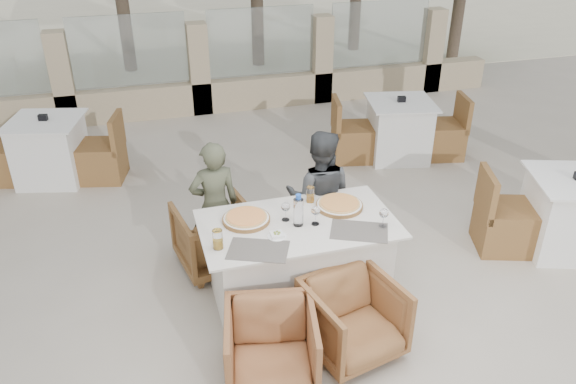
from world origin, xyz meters
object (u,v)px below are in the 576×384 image
object	(u,v)px
diner_right	(319,197)
olive_dish	(277,234)
wine_glass_centre	(286,210)
dining_table	(298,262)
armchair_far_right	(310,225)
wine_glass_near	(316,214)
bg_table_a	(50,150)
diner_left	(215,205)
pizza_right	(339,205)
beer_glass_left	(218,239)
armchair_near_right	(353,318)
bg_table_b	(399,130)
wine_glass_corner	(383,217)
beer_glass_right	(310,194)
armchair_far_left	(215,236)
pizza_left	(246,218)
armchair_near_left	(271,349)
water_bottle	(298,210)
bg_table_c	(569,215)

from	to	relation	value
diner_right	olive_dish	bearing A→B (deg)	72.03
wine_glass_centre	diner_right	size ratio (longest dim) A/B	0.14
dining_table	armchair_far_right	size ratio (longest dim) A/B	2.65
wine_glass_near	bg_table_a	bearing A→B (deg)	127.21
wine_glass_near	diner_left	size ratio (longest dim) A/B	0.15
wine_glass_near	olive_dish	distance (m)	0.37
pizza_right	beer_glass_left	size ratio (longest dim) A/B	2.56
beer_glass_left	bg_table_a	distance (m)	3.56
beer_glass_left	armchair_far_right	size ratio (longest dim) A/B	0.26
armchair_near_right	bg_table_b	distance (m)	3.68
bg_table_b	beer_glass_left	bearing A→B (deg)	-125.27
dining_table	wine_glass_corner	xyz separation A→B (m)	(0.64, -0.24, 0.48)
armchair_far_right	beer_glass_right	bearing A→B (deg)	48.69
armchair_far_left	pizza_left	bearing A→B (deg)	99.12
wine_glass_corner	pizza_left	bearing A→B (deg)	159.40
dining_table	armchair_far_left	xyz separation A→B (m)	(-0.59, 0.70, -0.07)
pizza_left	armchair_far_right	xyz separation A→B (m)	(0.74, 0.56, -0.52)
olive_dish	armchair_far_left	size ratio (longest dim) A/B	0.16
wine_glass_centre	pizza_left	bearing A→B (deg)	166.58
pizza_right	armchair_far_right	distance (m)	0.77
beer_glass_right	diner_left	bearing A→B (deg)	151.22
armchair_near_left	diner_right	world-z (taller)	diner_right
water_bottle	bg_table_c	bearing A→B (deg)	0.84
wine_glass_centre	diner_left	xyz separation A→B (m)	(-0.48, 0.66, -0.24)
olive_dish	bg_table_a	bearing A→B (deg)	122.07
pizza_left	armchair_near_right	xyz separation A→B (m)	(0.62, -0.86, -0.49)
water_bottle	wine_glass_near	distance (m)	0.15
dining_table	wine_glass_near	bearing A→B (deg)	-23.49
diner_left	bg_table_b	xyz separation A→B (m)	(2.69, 1.70, -0.24)
pizza_left	bg_table_a	xyz separation A→B (m)	(-1.80, 2.87, -0.41)
armchair_far_right	beer_glass_left	bearing A→B (deg)	17.98
armchair_near_left	diner_left	xyz separation A→B (m)	(-0.12, 1.57, 0.32)
bg_table_c	pizza_right	bearing A→B (deg)	-164.91
dining_table	armchair_far_left	distance (m)	0.92
armchair_near_left	bg_table_c	bearing A→B (deg)	26.22
wine_glass_centre	water_bottle	bearing A→B (deg)	-52.02
armchair_near_right	armchair_far_right	bearing A→B (deg)	72.28
pizza_right	wine_glass_corner	world-z (taller)	wine_glass_corner
armchair_far_left	wine_glass_near	bearing A→B (deg)	123.43
armchair_near_right	beer_glass_left	bearing A→B (deg)	136.45
dining_table	wine_glass_corner	bearing A→B (deg)	-20.84
armchair_far_left	armchair_near_right	distance (m)	1.63
beer_glass_left	bg_table_c	bearing A→B (deg)	3.15
olive_dish	beer_glass_left	bearing A→B (deg)	-176.88
pizza_right	wine_glass_corner	distance (m)	0.45
armchair_far_right	bg_table_a	distance (m)	3.43
olive_dish	bg_table_b	size ratio (longest dim) A/B	0.07
armchair_far_left	armchair_near_left	xyz separation A→B (m)	(0.14, -1.54, -0.01)
armchair_near_left	armchair_near_right	distance (m)	0.69
bg_table_b	wine_glass_centre	bearing A→B (deg)	-121.23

